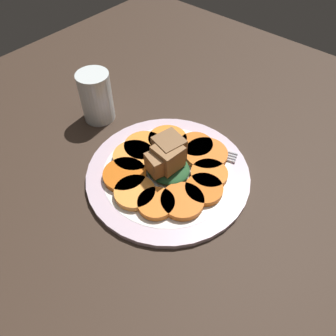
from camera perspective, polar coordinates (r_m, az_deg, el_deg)
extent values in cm
cube|color=#38281E|center=(60.27, 0.00, -1.93)|extent=(120.00, 120.00, 2.00)
cylinder|color=silver|center=(59.11, 0.00, -1.02)|extent=(29.32, 29.32, 1.00)
cylinder|color=white|center=(59.07, 0.00, -0.99)|extent=(23.45, 23.45, 1.00)
cylinder|color=orange|center=(62.32, -4.16, 3.74)|extent=(7.65, 7.65, 1.10)
cylinder|color=orange|center=(60.72, -5.97, 2.02)|extent=(7.67, 7.67, 1.10)
cylinder|color=#D45E12|center=(57.96, -7.55, -1.19)|extent=(7.63, 7.63, 1.10)
cylinder|color=#F99539|center=(55.35, -5.80, -4.26)|extent=(6.96, 6.96, 1.10)
cylinder|color=orange|center=(53.80, -2.08, -6.19)|extent=(6.19, 6.19, 1.10)
cylinder|color=orange|center=(54.09, 2.51, -5.77)|extent=(7.23, 7.23, 1.10)
cylinder|color=orange|center=(55.81, 6.27, -3.70)|extent=(6.49, 6.49, 1.10)
cylinder|color=orange|center=(58.00, 7.17, -1.08)|extent=(6.57, 6.57, 1.10)
cylinder|color=orange|center=(61.21, 6.64, 2.43)|extent=(7.98, 7.98, 1.10)
cylinder|color=orange|center=(62.78, 4.50, 4.13)|extent=(6.51, 6.51, 1.10)
cylinder|color=orange|center=(63.46, -0.08, 4.93)|extent=(7.48, 7.48, 1.10)
ellipsoid|color=#235128|center=(57.96, 0.00, -0.05)|extent=(8.03, 7.23, 1.83)
cube|color=olive|center=(55.62, 0.11, 2.00)|extent=(4.79, 4.79, 4.35)
cube|color=brown|center=(56.78, 0.18, 3.37)|extent=(5.45, 5.45, 4.55)
cube|color=olive|center=(55.25, -1.73, 0.91)|extent=(4.37, 4.37, 3.51)
cube|color=#B2B2B7|center=(63.79, 0.56, 4.77)|extent=(12.36, 5.34, 0.40)
cube|color=#B2B2B7|center=(62.40, 6.71, 3.09)|extent=(2.23, 2.70, 0.40)
cube|color=#B2B2B7|center=(62.72, 9.84, 2.90)|extent=(4.83, 1.98, 0.40)
cube|color=#B2B2B7|center=(62.25, 9.69, 2.49)|extent=(4.83, 1.98, 0.40)
cube|color=#B2B2B7|center=(61.79, 9.53, 2.08)|extent=(4.83, 1.98, 0.40)
cube|color=#B2B2B7|center=(61.34, 9.37, 1.65)|extent=(4.83, 1.98, 0.40)
cylinder|color=silver|center=(69.38, -12.39, 12.02)|extent=(6.54, 6.54, 10.50)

